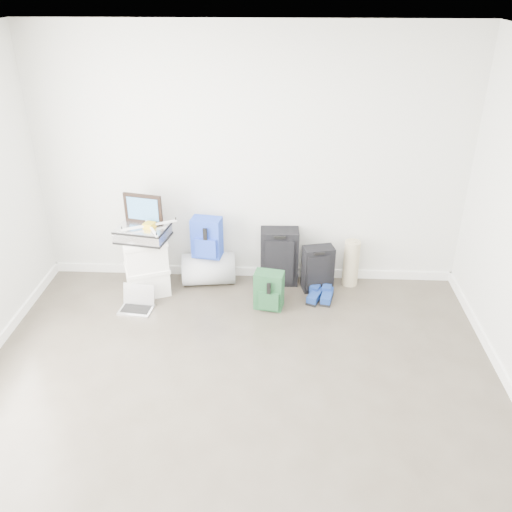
# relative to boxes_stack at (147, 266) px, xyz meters

# --- Properties ---
(ground) EXTENTS (5.00, 5.00, 0.00)m
(ground) POSITION_rel_boxes_stack_xyz_m (1.08, -2.08, -0.32)
(ground) COLOR #3E372D
(ground) RESTS_ON ground
(room_envelope) EXTENTS (4.52, 5.02, 2.71)m
(room_envelope) POSITION_rel_boxes_stack_xyz_m (1.08, -2.06, 1.40)
(room_envelope) COLOR silver
(room_envelope) RESTS_ON ground
(boxes_stack) EXTENTS (0.55, 0.50, 0.63)m
(boxes_stack) POSITION_rel_boxes_stack_xyz_m (0.00, 0.00, 0.00)
(boxes_stack) COLOR white
(boxes_stack) RESTS_ON ground
(briefcase) EXTENTS (0.55, 0.45, 0.14)m
(briefcase) POSITION_rel_boxes_stack_xyz_m (0.00, 0.00, 0.39)
(briefcase) COLOR #B2B2B7
(briefcase) RESTS_ON boxes_stack
(painting) EXTENTS (0.41, 0.12, 0.31)m
(painting) POSITION_rel_boxes_stack_xyz_m (0.00, 0.10, 0.61)
(painting) COLOR black
(painting) RESTS_ON briefcase
(drone) EXTENTS (0.52, 0.52, 0.05)m
(drone) POSITION_rel_boxes_stack_xyz_m (0.08, -0.02, 0.48)
(drone) COLOR gold
(drone) RESTS_ON briefcase
(duffel_bag) EXTENTS (0.61, 0.42, 0.35)m
(duffel_bag) POSITION_rel_boxes_stack_xyz_m (0.63, 0.22, -0.14)
(duffel_bag) COLOR gray
(duffel_bag) RESTS_ON ground
(blue_backpack) EXTENTS (0.34, 0.27, 0.44)m
(blue_backpack) POSITION_rel_boxes_stack_xyz_m (0.63, 0.19, 0.25)
(blue_backpack) COLOR #1A42AC
(blue_backpack) RESTS_ON duffel_bag
(large_suitcase) EXTENTS (0.42, 0.28, 0.63)m
(large_suitcase) POSITION_rel_boxes_stack_xyz_m (1.40, 0.27, -0.00)
(large_suitcase) COLOR black
(large_suitcase) RESTS_ON ground
(green_backpack) EXTENTS (0.32, 0.26, 0.41)m
(green_backpack) POSITION_rel_boxes_stack_xyz_m (1.30, -0.24, -0.12)
(green_backpack) COLOR #163D23
(green_backpack) RESTS_ON ground
(carry_on) EXTENTS (0.35, 0.27, 0.50)m
(carry_on) POSITION_rel_boxes_stack_xyz_m (1.82, 0.14, -0.07)
(carry_on) COLOR black
(carry_on) RESTS_ON ground
(shoes) EXTENTS (0.31, 0.30, 0.09)m
(shoes) POSITION_rel_boxes_stack_xyz_m (1.85, -0.08, -0.27)
(shoes) COLOR black
(shoes) RESTS_ON ground
(rolled_rug) EXTENTS (0.17, 0.17, 0.52)m
(rolled_rug) POSITION_rel_boxes_stack_xyz_m (2.18, 0.28, -0.06)
(rolled_rug) COLOR tan
(rolled_rug) RESTS_ON ground
(laptop) EXTENTS (0.36, 0.27, 0.24)m
(laptop) POSITION_rel_boxes_stack_xyz_m (-0.05, -0.32, -0.26)
(laptop) COLOR silver
(laptop) RESTS_ON ground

